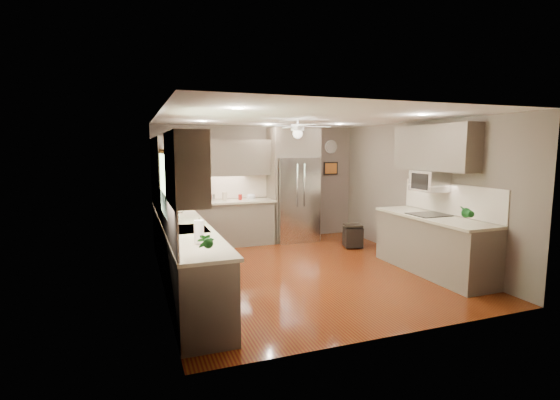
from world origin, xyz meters
TOP-DOWN VIEW (x-y plane):
  - floor at (0.00, 0.00)m, footprint 5.00×5.00m
  - ceiling at (0.00, 0.00)m, footprint 5.00×5.00m
  - wall_back at (0.00, 2.50)m, footprint 4.50×0.00m
  - wall_front at (0.00, -2.50)m, footprint 4.50×0.00m
  - wall_left at (-2.25, 0.00)m, footprint 0.00×5.00m
  - wall_right at (2.25, 0.00)m, footprint 0.00×5.00m
  - canister_a at (-1.28, 2.25)m, footprint 0.14×0.14m
  - canister_b at (-1.06, 2.26)m, footprint 0.09×0.09m
  - canister_c at (-0.83, 2.23)m, footprint 0.12×0.12m
  - canister_d at (-0.50, 2.21)m, footprint 0.09×0.09m
  - soap_bottle at (-2.07, -0.15)m, footprint 0.12×0.12m
  - potted_plant_left at (-1.94, -2.03)m, footprint 0.18×0.13m
  - potted_plant_right at (1.89, -1.51)m, footprint 0.21×0.18m
  - bowl at (-0.26, 2.21)m, footprint 0.21×0.21m
  - left_run at (-1.95, 0.15)m, footprint 0.65×4.70m
  - back_run at (-0.72, 2.20)m, footprint 1.85×0.65m
  - uppers at (-0.74, 0.71)m, footprint 4.50×4.70m
  - window at (-2.22, -0.50)m, footprint 0.05×1.12m
  - sink at (-1.93, -0.50)m, footprint 0.50×0.70m
  - refrigerator at (0.70, 2.16)m, footprint 1.06×0.75m
  - right_run at (1.93, -0.80)m, footprint 0.70×2.20m
  - microwave at (2.03, -0.55)m, footprint 0.43×0.55m
  - ceiling_fan at (-0.00, 0.30)m, footprint 1.18×1.18m
  - recessed_lights at (-0.04, 0.40)m, footprint 2.84×3.14m
  - wall_clock at (1.75, 2.48)m, footprint 0.30×0.03m
  - framed_print at (1.75, 2.48)m, footprint 0.36×0.03m
  - stool at (1.57, 1.11)m, footprint 0.44×0.44m
  - paper_towel at (-1.93, -1.41)m, footprint 0.11×0.11m

SIDE VIEW (x-z plane):
  - floor at x=0.00m, z-range 0.00..0.00m
  - stool at x=1.57m, z-range 0.01..0.46m
  - left_run at x=-1.95m, z-range -0.24..1.21m
  - back_run at x=-0.72m, z-range -0.24..1.21m
  - right_run at x=1.93m, z-range -0.24..1.21m
  - sink at x=-1.93m, z-range 0.75..1.07m
  - bowl at x=-0.26m, z-range 0.94..0.99m
  - canister_d at x=-0.50m, z-range 0.94..1.06m
  - canister_b at x=-1.06m, z-range 0.94..1.08m
  - canister_a at x=-1.28m, z-range 0.93..1.11m
  - canister_c at x=-0.83m, z-range 0.94..1.12m
  - soap_bottle at x=-2.07m, z-range 0.94..1.15m
  - paper_towel at x=-1.93m, z-range 0.94..1.22m
  - potted_plant_left at x=-1.94m, z-range 0.94..1.27m
  - potted_plant_right at x=1.89m, z-range 0.94..1.27m
  - refrigerator at x=0.70m, z-range -0.04..2.41m
  - wall_back at x=0.00m, z-range -1.00..3.50m
  - wall_front at x=0.00m, z-range -1.00..3.50m
  - wall_left at x=-2.25m, z-range -1.25..3.75m
  - wall_right at x=2.25m, z-range -1.25..3.75m
  - microwave at x=2.03m, z-range 1.31..1.65m
  - framed_print at x=1.75m, z-range 1.40..1.70m
  - window at x=-2.22m, z-range 1.09..2.01m
  - uppers at x=-0.74m, z-range 1.39..2.35m
  - wall_clock at x=1.75m, z-range 1.90..2.20m
  - ceiling_fan at x=0.00m, z-range 2.17..2.49m
  - recessed_lights at x=-0.04m, z-range 2.49..2.50m
  - ceiling at x=0.00m, z-range 2.50..2.50m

